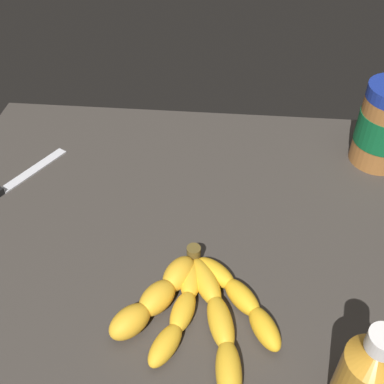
{
  "coord_description": "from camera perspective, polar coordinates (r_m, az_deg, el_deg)",
  "views": [
    {
      "loc": [
        3.16,
        -49.68,
        52.92
      ],
      "look_at": [
        -1.6,
        2.61,
        5.18
      ],
      "focal_mm": 43.8,
      "sensor_mm": 36.0,
      "label": 1
    }
  ],
  "objects": [
    {
      "name": "butter_knife",
      "position": [
        0.85,
        -21.39,
        0.81
      ],
      "size": [
        11.75,
        18.98,
        1.2
      ],
      "color": "silver",
      "rests_on": "ground_plane"
    },
    {
      "name": "honey_bottle",
      "position": [
        0.55,
        20.45,
        -20.11
      ],
      "size": [
        5.81,
        5.81,
        13.73
      ],
      "color": "orange",
      "rests_on": "ground_plane"
    },
    {
      "name": "banana_bunch",
      "position": [
        0.62,
        0.5,
        -13.76
      ],
      "size": [
        22.84,
        21.87,
        3.64
      ],
      "color": "gold",
      "rests_on": "ground_plane"
    },
    {
      "name": "ground_plane",
      "position": [
        0.74,
        1.06,
        -5.52
      ],
      "size": [
        87.07,
        65.84,
        3.91
      ],
      "primitive_type": "cube",
      "color": "#38332D"
    }
  ]
}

